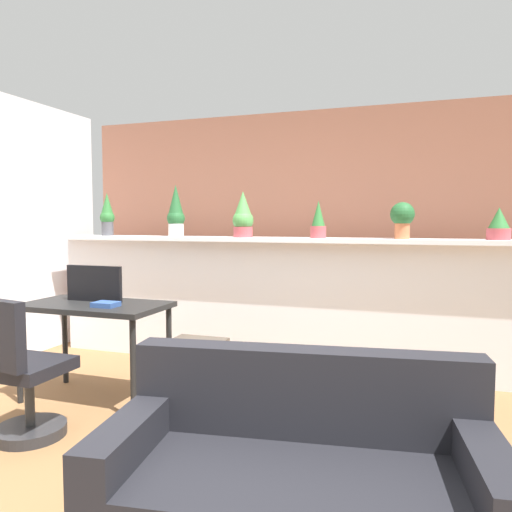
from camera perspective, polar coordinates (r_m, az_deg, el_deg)
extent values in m
plane|color=brown|center=(3.04, -8.67, -22.85)|extent=(12.00, 12.00, 0.00)
cube|color=silver|center=(4.64, 2.85, -5.65)|extent=(4.72, 0.16, 1.19)
cube|color=silver|center=(4.54, 2.74, 1.91)|extent=(4.72, 0.36, 0.04)
cube|color=#935B47|center=(5.16, 4.74, 2.64)|extent=(4.72, 0.10, 2.50)
cylinder|color=#4C4C51|center=(5.37, -16.89, 3.05)|extent=(0.12, 0.12, 0.14)
sphere|color=#2D7033|center=(5.37, -16.91, 4.30)|extent=(0.15, 0.15, 0.15)
cone|color=#2D7033|center=(5.37, -16.94, 5.83)|extent=(0.13, 0.13, 0.23)
cylinder|color=silver|center=(4.99, -9.28, 3.00)|extent=(0.15, 0.15, 0.13)
sphere|color=#235B2D|center=(4.99, -9.29, 4.34)|extent=(0.18, 0.18, 0.18)
cone|color=#235B2D|center=(5.00, -9.32, 6.48)|extent=(0.15, 0.15, 0.30)
cylinder|color=#B7474C|center=(4.61, -1.52, 2.81)|extent=(0.18, 0.18, 0.10)
sphere|color=#4C9347|center=(4.61, -1.52, 4.16)|extent=(0.20, 0.20, 0.20)
cone|color=#4C9347|center=(4.62, -1.53, 6.10)|extent=(0.17, 0.17, 0.23)
cylinder|color=#B7474C|center=(4.43, 7.25, 2.78)|extent=(0.14, 0.14, 0.11)
cone|color=#2D7033|center=(4.43, 7.27, 4.94)|extent=(0.12, 0.12, 0.23)
cylinder|color=#C66B42|center=(4.34, 16.62, 2.80)|extent=(0.13, 0.13, 0.13)
sphere|color=#235B2D|center=(4.34, 16.66, 4.69)|extent=(0.20, 0.20, 0.20)
cylinder|color=#B7474C|center=(4.40, 26.37, 2.30)|extent=(0.18, 0.18, 0.09)
cone|color=#2D7033|center=(4.40, 26.42, 4.00)|extent=(0.16, 0.16, 0.17)
cylinder|color=black|center=(4.18, -25.84, -10.49)|extent=(0.04, 0.04, 0.71)
cylinder|color=black|center=(3.56, -14.08, -12.70)|extent=(0.04, 0.04, 0.71)
cylinder|color=black|center=(4.53, -21.33, -9.23)|extent=(0.04, 0.04, 0.71)
cylinder|color=black|center=(3.98, -10.07, -10.88)|extent=(0.04, 0.04, 0.71)
cube|color=black|center=(3.96, -18.28, -5.52)|extent=(1.10, 0.60, 0.04)
cube|color=black|center=(4.04, -18.30, -3.05)|extent=(0.49, 0.04, 0.28)
cylinder|color=#262628|center=(3.63, -24.73, -17.99)|extent=(0.44, 0.44, 0.07)
cylinder|color=#333333|center=(3.56, -24.83, -14.92)|extent=(0.06, 0.06, 0.34)
cube|color=black|center=(3.50, -24.94, -11.66)|extent=(0.44, 0.44, 0.08)
cube|color=#4C4238|center=(3.71, -7.19, -13.61)|extent=(0.40, 0.40, 0.50)
cube|color=black|center=(3.55, -8.59, -14.45)|extent=(0.28, 0.04, 0.28)
cube|color=#2D4C8C|center=(3.77, -17.08, -5.40)|extent=(0.18, 0.14, 0.04)
cube|color=black|center=(2.32, 5.67, -15.50)|extent=(1.57, 0.38, 0.40)
cube|color=black|center=(2.26, -14.21, -19.35)|extent=(0.26, 0.77, 0.16)
cube|color=black|center=(2.13, 25.27, -21.09)|extent=(0.26, 0.77, 0.16)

